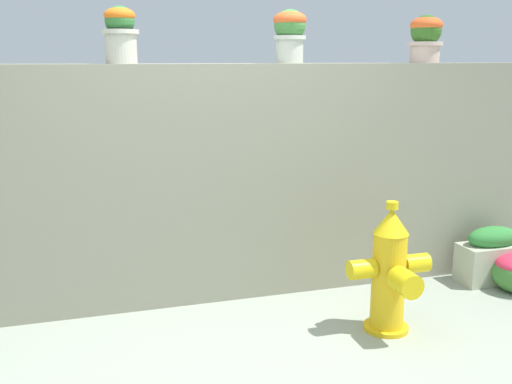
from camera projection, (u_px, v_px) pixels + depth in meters
name	position (u px, v px, depth m)	size (l,w,h in m)	color
ground_plane	(249.00, 354.00, 3.66)	(24.00, 24.00, 0.00)	#949D8D
stone_wall	(211.00, 183.00, 4.44)	(6.61, 0.40, 1.77)	gray
potted_plant_2	(120.00, 31.00, 4.05)	(0.26, 0.26, 0.39)	#BBB9A8
potted_plant_3	(290.00, 31.00, 4.38)	(0.25, 0.25, 0.39)	beige
potted_plant_4	(426.00, 36.00, 4.67)	(0.27, 0.27, 0.37)	beige
fire_hydrant	(390.00, 273.00, 3.90)	(0.58, 0.46, 0.90)	gold
planter_box	(491.00, 256.00, 4.82)	(0.53, 0.27, 0.47)	#ABAF94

